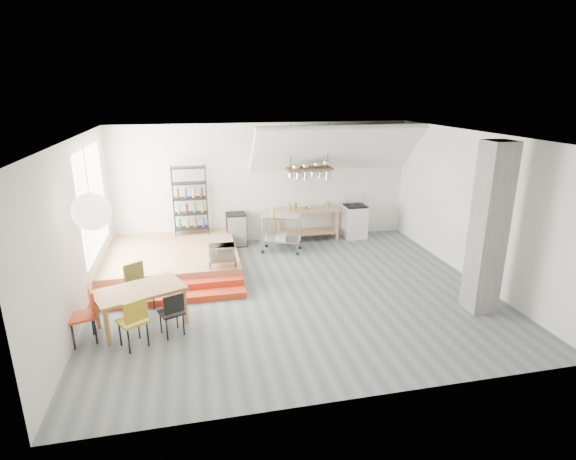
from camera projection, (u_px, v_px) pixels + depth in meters
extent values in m
plane|color=slate|center=(293.00, 291.00, 9.38)|extent=(8.00, 8.00, 0.00)
cube|color=silver|center=(265.00, 183.00, 12.16)|extent=(8.00, 0.04, 3.20)
cube|color=silver|center=(78.00, 231.00, 8.08)|extent=(0.04, 7.00, 3.20)
cube|color=silver|center=(473.00, 207.00, 9.71)|extent=(0.04, 7.00, 3.20)
cube|color=white|center=(294.00, 136.00, 8.42)|extent=(8.00, 7.00, 0.02)
cube|color=white|center=(336.00, 149.00, 11.68)|extent=(4.40, 1.44, 1.32)
cube|color=white|center=(93.00, 201.00, 9.42)|extent=(0.02, 2.50, 2.20)
cube|color=#9E734F|center=(172.00, 258.00, 10.67)|extent=(3.00, 3.00, 0.40)
cube|color=red|center=(170.00, 299.00, 8.89)|extent=(3.00, 0.35, 0.13)
cube|color=red|center=(170.00, 288.00, 9.20)|extent=(3.00, 0.35, 0.27)
cube|color=slate|center=(489.00, 229.00, 8.17)|extent=(0.50, 0.50, 3.20)
cube|color=#9E734F|center=(307.00, 210.00, 12.27)|extent=(1.80, 0.60, 0.06)
cube|color=#9E734F|center=(306.00, 232.00, 12.46)|extent=(1.70, 0.55, 0.04)
cube|color=#9E734F|center=(332.00, 222.00, 12.78)|extent=(0.06, 0.06, 0.86)
cube|color=#9E734F|center=(276.00, 225.00, 12.45)|extent=(0.06, 0.06, 0.86)
cube|color=#9E734F|center=(337.00, 226.00, 12.37)|extent=(0.06, 0.06, 0.86)
cube|color=#9E734F|center=(279.00, 230.00, 12.04)|extent=(0.06, 0.06, 0.86)
cube|color=white|center=(354.00, 222.00, 12.69)|extent=(0.60, 0.60, 0.90)
cube|color=black|center=(355.00, 206.00, 12.55)|extent=(0.58, 0.58, 0.03)
cube|color=white|center=(352.00, 199.00, 12.77)|extent=(0.60, 0.05, 0.25)
cylinder|color=black|center=(358.00, 203.00, 12.70)|extent=(0.18, 0.18, 0.02)
cylinder|color=black|center=(349.00, 204.00, 12.64)|extent=(0.18, 0.18, 0.02)
cylinder|color=black|center=(362.00, 206.00, 12.44)|extent=(0.18, 0.18, 0.02)
cylinder|color=black|center=(352.00, 206.00, 12.38)|extent=(0.18, 0.18, 0.02)
cube|color=#3E2A18|center=(309.00, 169.00, 11.73)|extent=(1.20, 0.50, 0.05)
cylinder|color=black|center=(291.00, 147.00, 11.46)|extent=(0.02, 0.02, 1.15)
cylinder|color=black|center=(328.00, 146.00, 11.66)|extent=(0.02, 0.02, 1.15)
cylinder|color=silver|center=(291.00, 175.00, 11.63)|extent=(0.16, 0.16, 0.12)
cylinder|color=silver|center=(299.00, 175.00, 11.68)|extent=(0.20, 0.20, 0.16)
cylinder|color=silver|center=(306.00, 176.00, 11.72)|extent=(0.16, 0.16, 0.20)
cylinder|color=silver|center=(313.00, 174.00, 11.75)|extent=(0.20, 0.20, 0.12)
cylinder|color=silver|center=(321.00, 175.00, 11.80)|extent=(0.16, 0.16, 0.16)
cylinder|color=silver|center=(328.00, 175.00, 11.84)|extent=(0.20, 0.20, 0.20)
cylinder|color=black|center=(206.00, 198.00, 11.81)|extent=(0.02, 0.02, 1.80)
cylinder|color=black|center=(174.00, 199.00, 11.64)|extent=(0.02, 0.02, 1.80)
cylinder|color=black|center=(207.00, 201.00, 11.48)|extent=(0.02, 0.02, 1.80)
cylinder|color=black|center=(173.00, 203.00, 11.31)|extent=(0.02, 0.02, 1.80)
cube|color=black|center=(192.00, 228.00, 11.79)|extent=(0.88, 0.38, 0.02)
cube|color=black|center=(191.00, 213.00, 11.66)|extent=(0.88, 0.38, 0.02)
cube|color=black|center=(190.00, 198.00, 11.54)|extent=(0.88, 0.38, 0.02)
cube|color=black|center=(189.00, 183.00, 11.42)|extent=(0.88, 0.38, 0.02)
cube|color=black|center=(188.00, 167.00, 11.30)|extent=(0.88, 0.38, 0.03)
cylinder|color=#327F36|center=(192.00, 223.00, 11.74)|extent=(0.07, 0.07, 0.24)
cylinder|color=#A0991A|center=(191.00, 208.00, 11.62)|extent=(0.07, 0.07, 0.24)
cylinder|color=brown|center=(190.00, 193.00, 11.50)|extent=(0.07, 0.07, 0.24)
cube|color=#9E734F|center=(222.00, 259.00, 9.63)|extent=(0.60, 0.40, 0.03)
cylinder|color=black|center=(234.00, 259.00, 9.86)|extent=(0.02, 0.02, 0.13)
cylinder|color=black|center=(209.00, 261.00, 9.75)|extent=(0.02, 0.02, 0.13)
cylinder|color=black|center=(236.00, 265.00, 9.55)|extent=(0.02, 0.02, 0.13)
cylinder|color=black|center=(210.00, 267.00, 9.44)|extent=(0.02, 0.02, 0.13)
sphere|color=white|center=(91.00, 212.00, 7.05)|extent=(0.60, 0.60, 0.60)
cube|color=olive|center=(139.00, 290.00, 7.84)|extent=(1.70, 1.35, 0.06)
cube|color=olive|center=(170.00, 292.00, 8.59)|extent=(0.09, 0.09, 0.65)
cube|color=olive|center=(97.00, 311.00, 7.85)|extent=(0.09, 0.09, 0.65)
cube|color=olive|center=(185.00, 306.00, 8.04)|extent=(0.09, 0.09, 0.65)
cube|color=olive|center=(107.00, 328.00, 7.30)|extent=(0.09, 0.09, 0.65)
cube|color=#B7961F|center=(132.00, 321.00, 7.25)|extent=(0.55, 0.55, 0.04)
cube|color=#B7961F|center=(136.00, 311.00, 7.05)|extent=(0.35, 0.23, 0.35)
cylinder|color=black|center=(129.00, 341.00, 7.11)|extent=(0.03, 0.03, 0.44)
cylinder|color=black|center=(148.00, 334.00, 7.32)|extent=(0.03, 0.03, 0.44)
cylinder|color=black|center=(120.00, 334.00, 7.33)|extent=(0.03, 0.03, 0.44)
cylinder|color=black|center=(139.00, 327.00, 7.54)|extent=(0.03, 0.03, 0.44)
cube|color=black|center=(171.00, 312.00, 7.62)|extent=(0.48, 0.48, 0.04)
cube|color=black|center=(174.00, 304.00, 7.43)|extent=(0.33, 0.17, 0.32)
cylinder|color=black|center=(167.00, 330.00, 7.49)|extent=(0.03, 0.03, 0.40)
cylinder|color=black|center=(184.00, 325.00, 7.65)|extent=(0.03, 0.03, 0.40)
cylinder|color=black|center=(161.00, 322.00, 7.72)|extent=(0.03, 0.03, 0.40)
cylinder|color=black|center=(177.00, 318.00, 7.88)|extent=(0.03, 0.03, 0.40)
cube|color=brown|center=(140.00, 287.00, 8.47)|extent=(0.57, 0.57, 0.04)
cube|color=brown|center=(134.00, 272.00, 8.52)|extent=(0.35, 0.26, 0.36)
cylinder|color=black|center=(145.00, 293.00, 8.77)|extent=(0.03, 0.03, 0.45)
cylinder|color=black|center=(129.00, 299.00, 8.54)|extent=(0.03, 0.03, 0.45)
cylinder|color=black|center=(154.00, 298.00, 8.55)|extent=(0.03, 0.03, 0.45)
cylinder|color=black|center=(138.00, 304.00, 8.32)|extent=(0.03, 0.03, 0.45)
cube|color=#C33D1B|center=(81.00, 317.00, 7.36)|extent=(0.53, 0.53, 0.04)
cube|color=#C33D1B|center=(91.00, 299.00, 7.37)|extent=(0.17, 0.39, 0.37)
cylinder|color=black|center=(96.00, 331.00, 7.38)|extent=(0.03, 0.03, 0.46)
cylinder|color=black|center=(92.00, 323.00, 7.65)|extent=(0.03, 0.03, 0.46)
cylinder|color=black|center=(73.00, 337.00, 7.21)|extent=(0.03, 0.03, 0.46)
cylinder|color=black|center=(71.00, 328.00, 7.49)|extent=(0.03, 0.03, 0.46)
cube|color=silver|center=(281.00, 216.00, 11.41)|extent=(1.10, 0.85, 0.04)
cube|color=silver|center=(281.00, 239.00, 11.60)|extent=(1.10, 0.85, 0.03)
cylinder|color=silver|center=(300.00, 232.00, 11.71)|extent=(0.03, 0.03, 0.93)
sphere|color=black|center=(300.00, 247.00, 11.84)|extent=(0.09, 0.09, 0.09)
cylinder|color=silver|center=(266.00, 230.00, 11.84)|extent=(0.03, 0.03, 0.93)
sphere|color=black|center=(266.00, 246.00, 11.98)|extent=(0.09, 0.09, 0.09)
cylinder|color=silver|center=(298.00, 237.00, 11.26)|extent=(0.03, 0.03, 0.93)
sphere|color=black|center=(297.00, 254.00, 11.40)|extent=(0.09, 0.09, 0.09)
cylinder|color=silver|center=(262.00, 235.00, 11.40)|extent=(0.03, 0.03, 0.93)
sphere|color=black|center=(263.00, 252.00, 11.53)|extent=(0.09, 0.09, 0.09)
cube|color=black|center=(236.00, 229.00, 12.06)|extent=(0.51, 0.51, 0.88)
imported|color=beige|center=(222.00, 252.00, 9.58)|extent=(0.56, 0.39, 0.30)
imported|color=silver|center=(307.00, 208.00, 12.21)|extent=(0.27, 0.27, 0.05)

